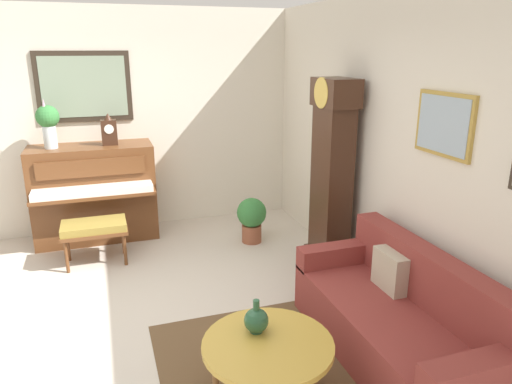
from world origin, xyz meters
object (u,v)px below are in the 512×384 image
potted_plant (252,217)px  piano_bench (94,229)px  grandfather_clock (331,182)px  couch (400,321)px  green_jug (256,320)px  piano (95,193)px  coffee_table (268,347)px  mantel_clock (109,131)px  flower_vase (48,121)px

potted_plant → piano_bench: bearing=-89.2°
grandfather_clock → couch: grandfather_clock is taller
piano_bench → green_jug: size_ratio=2.92×
couch → potted_plant: 2.55m
piano_bench → grandfather_clock: 2.62m
piano → coffee_table: piano is taller
potted_plant → mantel_clock: bearing=-115.1°
piano_bench → coffee_table: bearing=22.6°
green_jug → mantel_clock: bearing=-166.2°
coffee_table → flower_vase: flower_vase is taller
piano_bench → mantel_clock: bearing=160.8°
piano → mantel_clock: (0.00, 0.23, 0.75)m
grandfather_clock → green_jug: (1.57, -1.35, -0.44)m
flower_vase → piano: bearing=90.2°
couch → flower_vase: size_ratio=3.28×
piano → piano_bench: (0.75, -0.03, -0.19)m
couch → green_jug: 1.16m
piano → couch: size_ratio=0.76×
piano → mantel_clock: mantel_clock is taller
green_jug → flower_vase: bearing=-155.8°
couch → piano_bench: bearing=-138.7°
piano_bench → grandfather_clock: size_ratio=0.34×
green_jug → potted_plant: size_ratio=0.43×
grandfather_clock → mantel_clock: (-1.65, -2.14, 0.39)m
grandfather_clock → green_jug: bearing=-40.7°
flower_vase → potted_plant: (0.73, 2.22, -1.17)m
potted_plant → coffee_table: bearing=-15.7°
piano_bench → couch: 3.32m
piano_bench → potted_plant: bearing=90.8°
piano_bench → potted_plant: 1.82m
mantel_clock → grandfather_clock: bearing=52.4°
green_jug → potted_plant: bearing=162.8°
couch → green_jug: couch is taller
grandfather_clock → potted_plant: bearing=-147.8°
couch → coffee_table: couch is taller
piano → couch: 3.92m
piano → green_jug: piano is taller
mantel_clock → couch: bearing=30.7°
grandfather_clock → green_jug: 2.11m
piano_bench → potted_plant: size_ratio=1.25×
couch → mantel_clock: size_ratio=5.00×
mantel_clock → piano_bench: bearing=-19.2°
flower_vase → couch: bearing=38.5°
flower_vase → grandfather_clock: bearing=59.5°
piano_bench → potted_plant: potted_plant is taller
coffee_table → flower_vase: size_ratio=1.52×
flower_vase → green_jug: size_ratio=2.42×
grandfather_clock → piano: bearing=-124.8°
coffee_table → potted_plant: bearing=164.3°
flower_vase → piano_bench: bearing=27.8°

